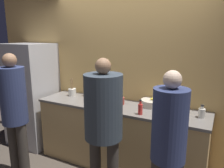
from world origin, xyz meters
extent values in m
cube|color=#E0B266|center=(0.00, 0.68, 1.30)|extent=(5.20, 0.06, 2.60)
cube|color=tan|center=(0.00, 0.37, 0.46)|extent=(2.44, 0.63, 0.92)
cube|color=slate|center=(0.00, 0.37, 0.94)|extent=(2.47, 0.66, 0.03)
cube|color=#B7B7BC|center=(-1.70, 0.33, 0.89)|extent=(0.78, 0.67, 1.79)
cylinder|color=#99999E|center=(-1.93, -0.02, 0.98)|extent=(0.02, 0.02, 0.63)
cylinder|color=#38332D|center=(-1.12, -0.56, 0.41)|extent=(0.13, 0.13, 0.82)
cylinder|color=#38332D|center=(-0.95, -0.56, 0.41)|extent=(0.13, 0.13, 0.82)
cylinder|color=navy|center=(-1.04, -0.56, 1.19)|extent=(0.32, 0.32, 0.72)
sphere|color=#936B4C|center=(-1.04, -0.56, 1.63)|extent=(0.17, 0.17, 0.17)
cylinder|color=#38332D|center=(0.05, -0.38, 0.41)|extent=(0.13, 0.13, 0.82)
cylinder|color=#333D47|center=(0.17, -0.38, 1.17)|extent=(0.42, 0.42, 0.71)
sphere|color=#936B4C|center=(0.17, -0.38, 1.62)|extent=(0.17, 0.17, 0.17)
cylinder|color=navy|center=(0.90, -0.44, 1.13)|extent=(0.32, 0.32, 0.69)
sphere|color=beige|center=(0.90, -0.44, 1.55)|extent=(0.16, 0.16, 0.16)
cylinder|color=beige|center=(0.44, 0.53, 1.00)|extent=(0.32, 0.32, 0.09)
ellipsoid|color=yellow|center=(0.48, 0.53, 1.07)|extent=(0.15, 0.12, 0.04)
cylinder|color=silver|center=(-0.89, 0.44, 1.01)|extent=(0.12, 0.12, 0.12)
cylinder|color=#99754C|center=(-0.90, 0.44, 1.12)|extent=(0.01, 0.05, 0.24)
cylinder|color=#99754C|center=(-0.88, 0.45, 1.12)|extent=(0.03, 0.05, 0.24)
cylinder|color=#99754C|center=(-0.89, 0.43, 1.12)|extent=(0.05, 0.01, 0.24)
cylinder|color=red|center=(0.40, 0.14, 1.02)|extent=(0.06, 0.06, 0.13)
cylinder|color=red|center=(0.40, 0.14, 1.11)|extent=(0.03, 0.03, 0.04)
cylinder|color=black|center=(0.40, 0.14, 1.14)|extent=(0.03, 0.03, 0.02)
cylinder|color=brown|center=(-0.67, 0.53, 1.04)|extent=(0.07, 0.07, 0.17)
cylinder|color=brown|center=(-0.67, 0.53, 1.15)|extent=(0.03, 0.03, 0.05)
cylinder|color=black|center=(-0.67, 0.53, 1.19)|extent=(0.03, 0.03, 0.02)
cylinder|color=silver|center=(1.10, 0.38, 1.01)|extent=(0.08, 0.08, 0.11)
cylinder|color=silver|center=(1.10, 0.38, 1.08)|extent=(0.04, 0.04, 0.04)
cylinder|color=black|center=(1.10, 0.38, 1.11)|extent=(0.04, 0.04, 0.01)
cylinder|color=#A33D33|center=(0.02, 0.40, 1.00)|extent=(0.08, 0.08, 0.10)
cylinder|color=gold|center=(0.88, 0.47, 0.99)|extent=(0.07, 0.07, 0.08)
cylinder|color=#9E6042|center=(-0.44, 0.46, 1.00)|extent=(0.12, 0.12, 0.10)
sphere|color=#2D6B33|center=(-0.44, 0.46, 1.12)|extent=(0.15, 0.15, 0.15)
camera|label=1|loc=(1.29, -2.32, 1.93)|focal=35.00mm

